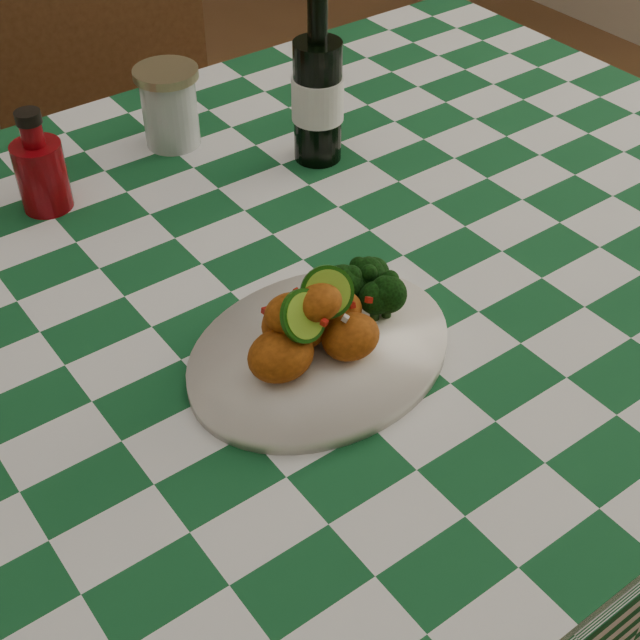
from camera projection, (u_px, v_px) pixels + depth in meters
dining_table at (249, 502)px, 1.28m from camera, size 1.66×1.06×0.79m
plate at (320, 353)px, 0.93m from camera, size 0.32×0.26×0.02m
fried_chicken_pile at (315, 319)px, 0.90m from camera, size 0.13×0.10×0.08m
broccoli_side at (370, 294)px, 0.95m from camera, size 0.07×0.07×0.05m
ketchup_bottle at (38, 161)px, 1.11m from camera, size 0.08×0.08×0.14m
mason_jar at (170, 107)px, 1.24m from camera, size 0.10×0.10×0.11m
beer_bottle at (318, 78)px, 1.17m from camera, size 0.07×0.07×0.24m
wooden_chair_right at (146, 171)px, 1.77m from camera, size 0.50×0.52×0.98m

